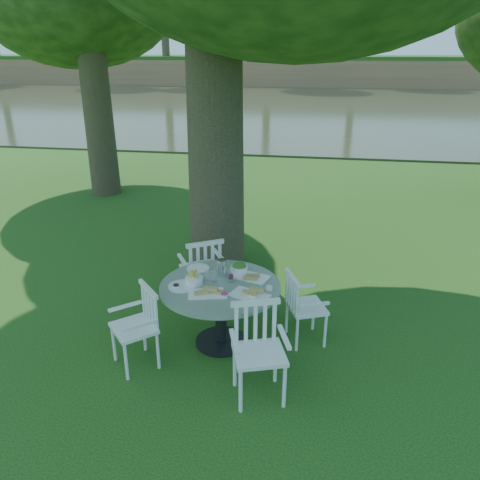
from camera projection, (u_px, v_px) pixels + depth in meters
name	position (u px, v px, depth m)	size (l,w,h in m)	color
ground	(237.00, 309.00, 5.83)	(140.00, 140.00, 0.00)	#123B0C
table	(220.00, 298.00, 4.95)	(1.27, 1.27, 0.72)	black
chair_ne	(300.00, 303.00, 5.02)	(0.51, 0.52, 0.81)	white
chair_nw	(203.00, 267.00, 5.70)	(0.62, 0.61, 0.91)	white
chair_sw	(141.00, 320.00, 4.67)	(0.57, 0.58, 0.83)	white
chair_se	(257.00, 342.00, 4.25)	(0.57, 0.55, 0.90)	white
tableware	(219.00, 278.00, 4.95)	(1.09, 0.84, 0.20)	white
river	(307.00, 107.00, 26.83)	(100.00, 28.00, 0.12)	#313821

